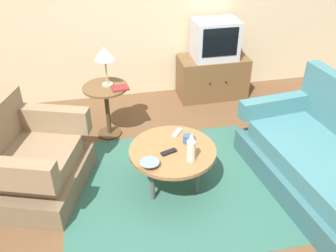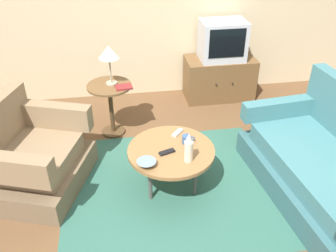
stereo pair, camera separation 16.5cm
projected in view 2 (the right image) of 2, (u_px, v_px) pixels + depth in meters
ground_plane at (169, 200)px, 3.44m from camera, size 16.00×16.00×0.00m
area_rug at (171, 186)px, 3.60m from camera, size 2.06×1.84×0.00m
armchair at (31, 159)px, 3.48m from camera, size 1.11×1.21×0.86m
couch at (331, 170)px, 3.34m from camera, size 1.07×1.85×0.95m
coffee_table at (171, 152)px, 3.38m from camera, size 0.81×0.81×0.46m
side_table at (110, 99)px, 4.17m from camera, size 0.50×0.50×0.63m
tv_stand at (219, 78)px, 5.04m from camera, size 0.93×0.50×0.57m
television at (223, 40)px, 4.74m from camera, size 0.58×0.41×0.51m
table_lamp at (109, 53)px, 3.90m from camera, size 0.22×0.22×0.45m
vase at (189, 148)px, 3.15m from camera, size 0.08×0.08×0.28m
mug at (187, 139)px, 3.42m from camera, size 0.12×0.08×0.08m
bowl at (147, 163)px, 3.14m from camera, size 0.17×0.17×0.05m
tv_remote_dark at (167, 152)px, 3.31m from camera, size 0.16×0.09×0.02m
tv_remote_silver at (178, 133)px, 3.57m from camera, size 0.13×0.14×0.02m
book at (124, 87)px, 4.01m from camera, size 0.19×0.15×0.02m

